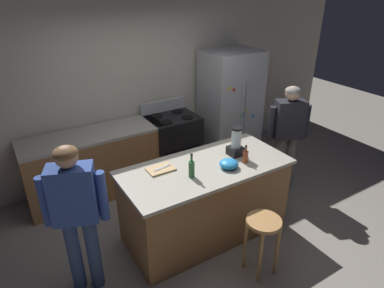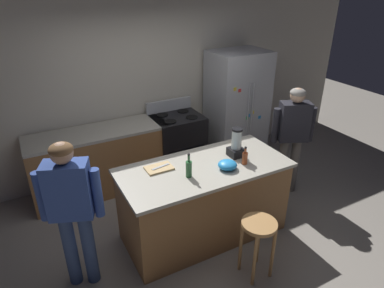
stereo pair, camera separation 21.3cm
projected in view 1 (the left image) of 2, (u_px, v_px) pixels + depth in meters
The scene contains 16 objects.
ground_plane at pixel (205, 231), 4.25m from camera, with size 14.00×14.00×0.00m, color gray.
back_wall at pixel (135, 88), 5.14m from camera, with size 8.00×0.10×2.70m, color beige.
kitchen_island at pixel (205, 200), 4.03m from camera, with size 1.95×0.90×0.95m.
back_counter_run at pixel (99, 163), 4.84m from camera, with size 2.00×0.64×0.95m.
refrigerator at pixel (230, 106), 5.68m from camera, with size 0.90×0.73×1.84m.
stove_range at pixel (173, 144), 5.38m from camera, with size 0.76×0.65×1.13m.
person_by_island_left at pixel (76, 208), 3.08m from camera, with size 0.58×0.35×1.61m.
person_by_sink_right at pixel (288, 129), 4.73m from camera, with size 0.57×0.37×1.58m.
bar_stool at pixel (263, 232), 3.47m from camera, with size 0.36×0.36×0.68m.
blender_appliance at pixel (236, 143), 4.00m from camera, with size 0.17×0.17×0.35m.
bottle_vinegar at pixel (235, 138), 4.30m from camera, with size 0.06×0.06×0.24m.
bottle_cooking_sauce at pixel (245, 156), 3.87m from camera, with size 0.06×0.06×0.22m.
bottle_olive_oil at pixel (192, 168), 3.58m from camera, with size 0.07×0.07×0.28m.
mixing_bowl at pixel (229, 164), 3.77m from camera, with size 0.21×0.21×0.10m, color #268CD8.
cutting_board at pixel (161, 169), 3.74m from camera, with size 0.30×0.20×0.02m, color tan.
chef_knife at pixel (162, 168), 3.75m from camera, with size 0.22×0.03×0.01m, color #B7BABF.
Camera 1 is at (-1.88, -2.74, 2.87)m, focal length 31.67 mm.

